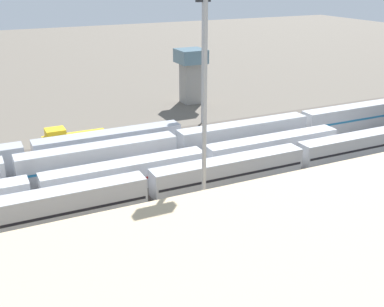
{
  "coord_description": "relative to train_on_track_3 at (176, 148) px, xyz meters",
  "views": [
    {
      "loc": [
        20.79,
        59.86,
        28.32
      ],
      "look_at": [
        -7.77,
        0.24,
        2.5
      ],
      "focal_mm": 44.14,
      "sensor_mm": 36.0,
      "label": 1
    }
  ],
  "objects": [
    {
      "name": "ground_plane",
      "position": [
        6.4,
        2.5,
        -2.61
      ],
      "size": [
        400.0,
        400.0,
        0.0
      ],
      "primitive_type": "plane",
      "color": "#60594F"
    },
    {
      "name": "track_bed_0",
      "position": [
        6.4,
        -15.0,
        -2.55
      ],
      "size": [
        140.0,
        2.8,
        0.12
      ],
      "primitive_type": "cube",
      "color": "#4C443D",
      "rests_on": "ground_plane"
    },
    {
      "name": "track_bed_1",
      "position": [
        6.4,
        -10.0,
        -2.55
      ],
      "size": [
        140.0,
        2.8,
        0.12
      ],
      "primitive_type": "cube",
      "color": "#3D3833",
      "rests_on": "ground_plane"
    },
    {
      "name": "track_bed_2",
      "position": [
        6.4,
        -5.0,
        -2.55
      ],
      "size": [
        140.0,
        2.8,
        0.12
      ],
      "primitive_type": "cube",
      "color": "#4C443D",
      "rests_on": "ground_plane"
    },
    {
      "name": "track_bed_3",
      "position": [
        6.4,
        0.0,
        -2.55
      ],
      "size": [
        140.0,
        2.8,
        0.12
      ],
      "primitive_type": "cube",
      "color": "#3D3833",
      "rests_on": "ground_plane"
    },
    {
      "name": "track_bed_4",
      "position": [
        6.4,
        5.0,
        -2.55
      ],
      "size": [
        140.0,
        2.8,
        0.12
      ],
      "primitive_type": "cube",
      "color": "#4C443D",
      "rests_on": "ground_plane"
    },
    {
      "name": "track_bed_5",
      "position": [
        6.4,
        10.0,
        -2.55
      ],
      "size": [
        140.0,
        2.8,
        0.12
      ],
      "primitive_type": "cube",
      "color": "#3D3833",
      "rests_on": "ground_plane"
    },
    {
      "name": "track_bed_6",
      "position": [
        6.4,
        15.0,
        -2.55
      ],
      "size": [
        140.0,
        2.8,
        0.12
      ],
      "primitive_type": "cube",
      "color": "#3D3833",
      "rests_on": "ground_plane"
    },
    {
      "name": "track_bed_7",
      "position": [
        6.4,
        20.0,
        -2.55
      ],
      "size": [
        140.0,
        2.8,
        0.12
      ],
      "primitive_type": "cube",
      "color": "#3D3833",
      "rests_on": "ground_plane"
    },
    {
      "name": "train_on_track_3",
      "position": [
        0.0,
        0.0,
        0.0
      ],
      "size": [
        95.6,
        3.06,
        5.0
      ],
      "color": "#B7BABF",
      "rests_on": "ground_plane"
    },
    {
      "name": "train_on_track_5",
      "position": [
        10.59,
        10.0,
        -0.57
      ],
      "size": [
        139.0,
        3.06,
        4.4
      ],
      "color": "black",
      "rests_on": "ground_plane"
    },
    {
      "name": "train_on_track_4",
      "position": [
        9.77,
        5.0,
        -0.6
      ],
      "size": [
        71.4,
        3.06,
        3.8
      ],
      "color": "silver",
      "rests_on": "ground_plane"
    },
    {
      "name": "train_on_track_1",
      "position": [
        13.58,
        -10.0,
        -0.45
      ],
      "size": [
        10.0,
        3.0,
        5.0
      ],
      "color": "gold",
      "rests_on": "ground_plane"
    },
    {
      "name": "light_mast_0",
      "position": [
        -13.24,
        -17.4,
        13.0
      ],
      "size": [
        2.8,
        0.7,
        24.06
      ],
      "color": "#9EA0A5",
      "rests_on": "ground_plane"
    },
    {
      "name": "light_mast_1",
      "position": [
        7.13,
        23.31,
        15.62
      ],
      "size": [
        2.8,
        0.7,
        28.85
      ],
      "color": "#9EA0A5",
      "rests_on": "ground_plane"
    },
    {
      "name": "control_tower",
      "position": [
        -17.83,
        -32.21,
        4.48
      ],
      "size": [
        6.0,
        6.0,
        12.03
      ],
      "color": "gray",
      "rests_on": "ground_plane"
    }
  ]
}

